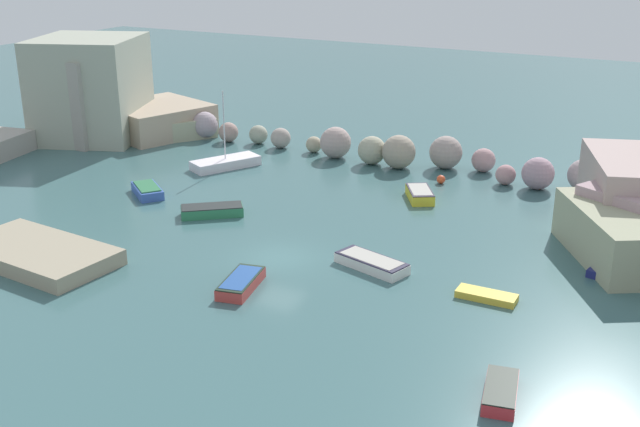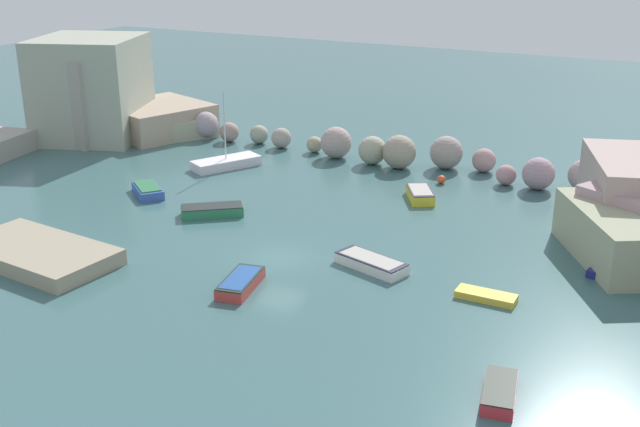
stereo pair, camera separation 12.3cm
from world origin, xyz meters
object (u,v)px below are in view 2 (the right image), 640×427
at_px(moored_boat_2, 212,211).
at_px(moored_boat_3, 499,392).
at_px(channel_buoy, 441,179).
at_px(moored_boat_4, 371,263).
at_px(stone_dock, 37,253).
at_px(moored_boat_9, 241,283).
at_px(moored_boat_0, 226,163).
at_px(moored_boat_7, 486,296).
at_px(moored_boat_5, 420,194).
at_px(moored_boat_8, 620,278).
at_px(moored_boat_1, 8,255).
at_px(moored_boat_6, 148,190).

bearing_deg(moored_boat_2, moored_boat_3, 113.21).
bearing_deg(moored_boat_3, channel_buoy, 13.18).
height_order(moored_boat_2, moored_boat_4, moored_boat_2).
distance_m(stone_dock, moored_boat_2, 11.15).
relative_size(moored_boat_4, moored_boat_9, 1.19).
relative_size(channel_buoy, moored_boat_0, 0.10).
distance_m(moored_boat_0, moored_boat_7, 27.06).
relative_size(moored_boat_0, moored_boat_5, 1.75).
bearing_deg(moored_boat_8, moored_boat_0, 177.08).
bearing_deg(moored_boat_1, moored_boat_8, -112.24).
bearing_deg(moored_boat_6, moored_boat_2, -154.16).
xyz_separation_m(stone_dock, moored_boat_4, (16.51, 7.49, -0.12)).
relative_size(stone_dock, channel_buoy, 14.44).
bearing_deg(moored_boat_6, moored_boat_7, -153.43).
height_order(channel_buoy, moored_boat_2, moored_boat_2).
bearing_deg(moored_boat_1, moored_boat_0, -46.73).
distance_m(channel_buoy, moored_boat_9, 21.29).
relative_size(moored_boat_4, moored_boat_7, 1.48).
xyz_separation_m(stone_dock, moored_boat_3, (25.89, -1.47, -0.15)).
xyz_separation_m(moored_boat_0, moored_boat_2, (5.15, -9.20, -0.04)).
xyz_separation_m(moored_boat_1, moored_boat_3, (27.47, -0.84, 0.02)).
bearing_deg(channel_buoy, moored_boat_0, -166.69).
height_order(moored_boat_3, moored_boat_7, moored_boat_3).
height_order(moored_boat_5, moored_boat_8, moored_boat_5).
xyz_separation_m(moored_boat_0, moored_boat_6, (-1.05, -7.89, -0.04)).
bearing_deg(moored_boat_0, stone_dock, 30.06).
xyz_separation_m(moored_boat_5, moored_boat_7, (8.19, -12.59, -0.20)).
relative_size(moored_boat_1, moored_boat_5, 0.81).
bearing_deg(moored_boat_9, moored_boat_4, 126.48).
relative_size(moored_boat_4, moored_boat_6, 1.25).
bearing_deg(moored_boat_5, moored_boat_7, 2.50).
distance_m(stone_dock, moored_boat_3, 25.93).
relative_size(moored_boat_0, moored_boat_4, 1.35).
height_order(channel_buoy, moored_boat_4, channel_buoy).
distance_m(channel_buoy, moored_boat_6, 20.43).
distance_m(stone_dock, moored_boat_9, 11.91).
height_order(channel_buoy, moored_boat_1, channel_buoy).
xyz_separation_m(moored_boat_7, moored_boat_9, (-11.28, -4.51, 0.15)).
bearing_deg(stone_dock, channel_buoy, 57.28).
bearing_deg(channel_buoy, moored_boat_1, -124.67).
bearing_deg(moored_boat_9, moored_boat_7, 100.29).
xyz_separation_m(stone_dock, moored_boat_1, (-1.58, -0.63, -0.17)).
xyz_separation_m(moored_boat_2, moored_boat_3, (21.59, -11.76, -0.05)).
height_order(moored_boat_3, moored_boat_8, moored_boat_3).
bearing_deg(moored_boat_1, moored_boat_5, -84.12).
bearing_deg(moored_boat_9, stone_dock, -91.07).
bearing_deg(moored_boat_6, channel_buoy, -107.59).
bearing_deg(moored_boat_1, moored_boat_3, -136.40).
bearing_deg(moored_boat_0, moored_boat_2, 56.81).
distance_m(moored_boat_2, moored_boat_3, 24.58).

